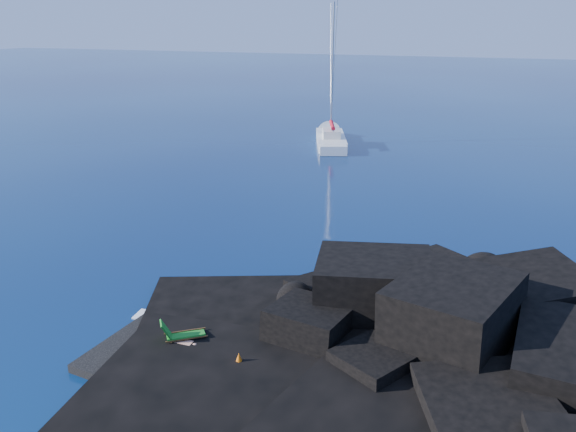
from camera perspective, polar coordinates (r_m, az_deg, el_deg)
name	(u,v)px	position (r m, az deg, el deg)	size (l,w,h in m)	color
ground	(103,346)	(25.06, -18.24, -12.39)	(400.00, 400.00, 0.00)	#030D35
headland	(432,370)	(23.09, 14.45, -14.93)	(24.00, 24.00, 3.60)	black
beach	(206,361)	(23.16, -8.38, -14.35)	(8.50, 6.00, 0.70)	black
surf_foam	(262,311)	(26.41, -2.70, -9.60)	(10.00, 8.00, 0.06)	white
sailboat	(331,145)	(61.09, 4.37, 7.23)	(2.91, 13.89, 14.56)	white
deck_chair	(186,330)	(23.43, -10.37, -11.33)	(1.73, 0.76, 1.19)	#1A771F
towel	(184,347)	(23.42, -10.51, -12.98)	(2.10, 0.99, 0.06)	beige
sunbather	(184,344)	(23.34, -10.53, -12.65)	(1.97, 0.48, 0.26)	#E99C7A
marker_cone	(239,360)	(21.87, -5.00, -14.37)	(0.41, 0.41, 0.63)	orange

